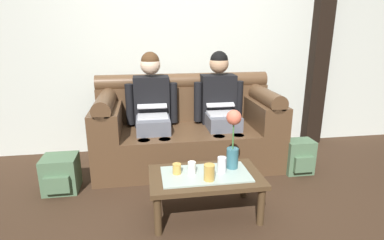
{
  "coord_description": "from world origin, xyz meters",
  "views": [
    {
      "loc": [
        -0.45,
        -2.05,
        1.45
      ],
      "look_at": [
        -0.0,
        0.79,
        0.6
      ],
      "focal_mm": 28.87,
      "sensor_mm": 36.0,
      "label": 1
    }
  ],
  "objects_px": {
    "cup_near_left": "(222,165)",
    "backpack_left": "(61,174)",
    "flower_vase": "(233,137)",
    "couch": "(187,130)",
    "person_right": "(220,104)",
    "coffee_table": "(205,180)",
    "backpack_right": "(299,157)",
    "cup_far_left": "(209,172)",
    "cup_near_right": "(192,168)",
    "cup_far_center": "(177,169)",
    "person_left": "(152,106)"
  },
  "relations": [
    {
      "from": "flower_vase",
      "to": "cup_far_left",
      "type": "bearing_deg",
      "value": -141.76
    },
    {
      "from": "coffee_table",
      "to": "flower_vase",
      "type": "height_order",
      "value": "flower_vase"
    },
    {
      "from": "flower_vase",
      "to": "cup_far_center",
      "type": "height_order",
      "value": "flower_vase"
    },
    {
      "from": "backpack_left",
      "to": "backpack_right",
      "type": "distance_m",
      "value": 2.35
    },
    {
      "from": "person_right",
      "to": "backpack_left",
      "type": "relative_size",
      "value": 3.67
    },
    {
      "from": "cup_far_left",
      "to": "backpack_left",
      "type": "xyz_separation_m",
      "value": [
        -1.25,
        0.69,
        -0.26
      ]
    },
    {
      "from": "person_left",
      "to": "person_right",
      "type": "distance_m",
      "value": 0.74
    },
    {
      "from": "cup_near_right",
      "to": "backpack_right",
      "type": "relative_size",
      "value": 0.28
    },
    {
      "from": "couch",
      "to": "flower_vase",
      "type": "distance_m",
      "value": 1.04
    },
    {
      "from": "cup_far_center",
      "to": "backpack_right",
      "type": "height_order",
      "value": "cup_far_center"
    },
    {
      "from": "cup_far_center",
      "to": "cup_far_left",
      "type": "height_order",
      "value": "cup_far_left"
    },
    {
      "from": "couch",
      "to": "cup_far_left",
      "type": "height_order",
      "value": "couch"
    },
    {
      "from": "coffee_table",
      "to": "cup_near_left",
      "type": "relative_size",
      "value": 7.03
    },
    {
      "from": "coffee_table",
      "to": "cup_far_center",
      "type": "xyz_separation_m",
      "value": [
        -0.22,
        0.03,
        0.1
      ]
    },
    {
      "from": "backpack_right",
      "to": "coffee_table",
      "type": "bearing_deg",
      "value": -152.05
    },
    {
      "from": "cup_near_left",
      "to": "backpack_left",
      "type": "bearing_deg",
      "value": 157.37
    },
    {
      "from": "person_left",
      "to": "cup_far_left",
      "type": "distance_m",
      "value": 1.24
    },
    {
      "from": "person_right",
      "to": "backpack_right",
      "type": "xyz_separation_m",
      "value": [
        0.74,
        -0.47,
        -0.48
      ]
    },
    {
      "from": "cup_near_left",
      "to": "cup_far_left",
      "type": "height_order",
      "value": "same"
    },
    {
      "from": "cup_near_right",
      "to": "cup_far_center",
      "type": "height_order",
      "value": "cup_near_right"
    },
    {
      "from": "cup_near_left",
      "to": "backpack_left",
      "type": "relative_size",
      "value": 0.38
    },
    {
      "from": "person_right",
      "to": "backpack_left",
      "type": "distance_m",
      "value": 1.75
    },
    {
      "from": "backpack_left",
      "to": "coffee_table",
      "type": "bearing_deg",
      "value": -24.96
    },
    {
      "from": "cup_near_right",
      "to": "backpack_left",
      "type": "bearing_deg",
      "value": 153.61
    },
    {
      "from": "flower_vase",
      "to": "cup_near_right",
      "type": "distance_m",
      "value": 0.41
    },
    {
      "from": "cup_near_right",
      "to": "cup_far_center",
      "type": "relative_size",
      "value": 1.2
    },
    {
      "from": "cup_near_left",
      "to": "cup_far_center",
      "type": "xyz_separation_m",
      "value": [
        -0.35,
        0.03,
        -0.02
      ]
    },
    {
      "from": "cup_near_right",
      "to": "backpack_left",
      "type": "distance_m",
      "value": 1.29
    },
    {
      "from": "cup_near_left",
      "to": "backpack_right",
      "type": "xyz_separation_m",
      "value": [
        0.98,
        0.58,
        -0.25
      ]
    },
    {
      "from": "couch",
      "to": "person_right",
      "type": "distance_m",
      "value": 0.47
    },
    {
      "from": "person_right",
      "to": "person_left",
      "type": "bearing_deg",
      "value": -179.99
    },
    {
      "from": "flower_vase",
      "to": "cup_near_left",
      "type": "bearing_deg",
      "value": -146.58
    },
    {
      "from": "couch",
      "to": "coffee_table",
      "type": "distance_m",
      "value": 1.06
    },
    {
      "from": "person_right",
      "to": "coffee_table",
      "type": "xyz_separation_m",
      "value": [
        -0.37,
        -1.05,
        -0.36
      ]
    },
    {
      "from": "coffee_table",
      "to": "backpack_left",
      "type": "height_order",
      "value": "coffee_table"
    },
    {
      "from": "person_right",
      "to": "backpack_right",
      "type": "bearing_deg",
      "value": -32.44
    },
    {
      "from": "cup_far_center",
      "to": "backpack_left",
      "type": "bearing_deg",
      "value": 151.95
    },
    {
      "from": "cup_far_left",
      "to": "backpack_right",
      "type": "xyz_separation_m",
      "value": [
        1.1,
        0.69,
        -0.25
      ]
    },
    {
      "from": "cup_near_left",
      "to": "cup_far_left",
      "type": "xyz_separation_m",
      "value": [
        -0.13,
        -0.11,
        -0.0
      ]
    },
    {
      "from": "cup_far_left",
      "to": "backpack_right",
      "type": "relative_size",
      "value": 0.35
    },
    {
      "from": "coffee_table",
      "to": "backpack_right",
      "type": "relative_size",
      "value": 2.5
    },
    {
      "from": "flower_vase",
      "to": "couch",
      "type": "bearing_deg",
      "value": 103.48
    },
    {
      "from": "flower_vase",
      "to": "cup_near_left",
      "type": "height_order",
      "value": "flower_vase"
    },
    {
      "from": "cup_far_center",
      "to": "backpack_left",
      "type": "xyz_separation_m",
      "value": [
        -1.02,
        0.54,
        -0.24
      ]
    },
    {
      "from": "person_left",
      "to": "person_right",
      "type": "xyz_separation_m",
      "value": [
        0.74,
        0.0,
        -0.0
      ]
    },
    {
      "from": "coffee_table",
      "to": "cup_far_center",
      "type": "distance_m",
      "value": 0.24
    },
    {
      "from": "flower_vase",
      "to": "cup_near_left",
      "type": "distance_m",
      "value": 0.24
    },
    {
      "from": "coffee_table",
      "to": "cup_far_center",
      "type": "bearing_deg",
      "value": 171.12
    },
    {
      "from": "person_right",
      "to": "flower_vase",
      "type": "distance_m",
      "value": 0.99
    },
    {
      "from": "coffee_table",
      "to": "backpack_right",
      "type": "xyz_separation_m",
      "value": [
        1.11,
        0.59,
        -0.13
      ]
    }
  ]
}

